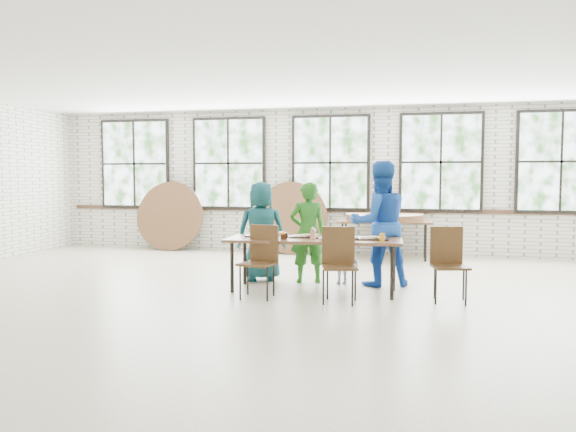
% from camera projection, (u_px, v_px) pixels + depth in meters
% --- Properties ---
extents(room, '(12.00, 12.00, 12.00)m').
position_uv_depth(room, '(330.00, 165.00, 11.57)').
color(room, beige).
rests_on(room, ground).
extents(dining_table, '(2.43, 0.90, 0.74)m').
position_uv_depth(dining_table, '(313.00, 242.00, 7.72)').
color(dining_table, brown).
rests_on(dining_table, ground).
extents(chair_near_left, '(0.51, 0.50, 0.95)m').
position_uv_depth(chair_near_left, '(261.00, 255.00, 7.40)').
color(chair_near_left, '#482E18').
rests_on(chair_near_left, ground).
extents(chair_near_right, '(0.50, 0.49, 0.95)m').
position_uv_depth(chair_near_right, '(339.00, 258.00, 7.14)').
color(chair_near_right, '#482E18').
rests_on(chair_near_right, ground).
extents(chair_spare, '(0.50, 0.49, 0.95)m').
position_uv_depth(chair_spare, '(448.00, 257.00, 7.17)').
color(chair_spare, '#482E18').
rests_on(chair_spare, ground).
extents(adult_teal, '(0.84, 0.65, 1.52)m').
position_uv_depth(adult_teal, '(261.00, 231.00, 8.54)').
color(adult_teal, '#175750').
rests_on(adult_teal, ground).
extents(adult_green, '(0.64, 0.52, 1.51)m').
position_uv_depth(adult_green, '(308.00, 233.00, 8.39)').
color(adult_green, '#21661B').
rests_on(adult_green, ground).
extents(toddler, '(0.58, 0.46, 0.78)m').
position_uv_depth(toddler, '(342.00, 258.00, 8.30)').
color(toddler, '#152442').
rests_on(toddler, ground).
extents(adult_blue, '(1.07, 0.96, 1.82)m').
position_uv_depth(adult_blue, '(380.00, 224.00, 8.15)').
color(adult_blue, '#194BAF').
rests_on(adult_blue, ground).
extents(storage_table, '(1.83, 0.84, 0.74)m').
position_uv_depth(storage_table, '(384.00, 223.00, 10.91)').
color(storage_table, brown).
rests_on(storage_table, ground).
extents(tabletop_clutter, '(2.00, 0.61, 0.11)m').
position_uv_depth(tabletop_clutter, '(320.00, 237.00, 7.67)').
color(tabletop_clutter, black).
rests_on(tabletop_clutter, dining_table).
extents(round_tops_stacked, '(1.50, 1.50, 0.13)m').
position_uv_depth(round_tops_stacked, '(384.00, 217.00, 10.90)').
color(round_tops_stacked, brown).
rests_on(round_tops_stacked, storage_table).
extents(round_tops_leaning, '(4.25, 0.46, 1.49)m').
position_uv_depth(round_tops_leaning, '(229.00, 217.00, 11.89)').
color(round_tops_leaning, brown).
rests_on(round_tops_leaning, ground).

